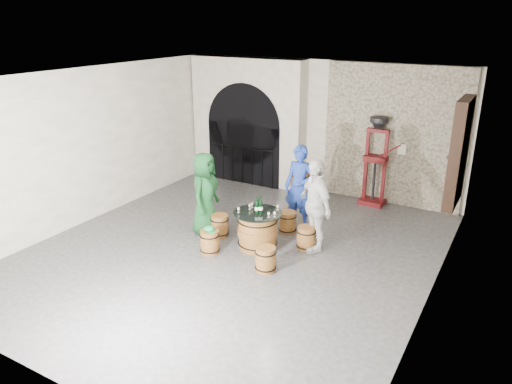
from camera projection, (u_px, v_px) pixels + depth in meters
The scene contains 31 objects.
ground at pixel (234, 251), 9.10m from camera, with size 8.00×8.00×0.00m, color #2F2F31.
wall_back at pixel (320, 127), 11.81m from camera, with size 8.00×8.00×0.00m, color silver.
wall_front at pixel (36, 265), 5.29m from camera, with size 8.00×8.00×0.00m, color silver.
wall_left at pixel (92, 145), 10.19m from camera, with size 8.00×8.00×0.00m, color silver.
wall_right at pixel (439, 206), 6.92m from camera, with size 8.00×8.00×0.00m, color silver.
ceiling at pixel (231, 77), 8.00m from camera, with size 8.00×8.00×0.00m, color beige.
stone_facing_panel at pixel (393, 136), 10.92m from camera, with size 3.20×0.12×3.18m, color gray.
arched_opening at pixel (248, 122), 12.49m from camera, with size 3.10×0.60×3.19m.
shuttered_window at pixel (458, 153), 8.86m from camera, with size 0.23×1.10×2.00m.
barrel_table at pixel (258, 230), 9.13m from camera, with size 0.92×0.92×0.72m.
barrel_stool_left at pixel (220, 226), 9.66m from camera, with size 0.37×0.37×0.44m.
barrel_stool_far at pixel (287, 222), 9.82m from camera, with size 0.37×0.37×0.44m.
barrel_stool_right at pixel (306, 238), 9.12m from camera, with size 0.37×0.37×0.44m.
barrel_stool_near_right at pixel (266, 259), 8.32m from camera, with size 0.37×0.37×0.44m.
barrel_stool_near_left at pixel (210, 242), 8.96m from camera, with size 0.37×0.37×0.44m.
green_cap at pixel (209, 229), 8.87m from camera, with size 0.24×0.19×0.10m.
person_green at pixel (205, 193), 9.64m from camera, with size 0.81×0.53×1.67m, color #11401C.
person_blue at pixel (299, 187), 9.86m from camera, with size 0.64×0.42×1.74m, color navy.
person_white at pixel (315, 205), 8.88m from camera, with size 1.04×0.43×1.77m, color silver.
wine_bottle_left at pixel (257, 207), 8.92m from camera, with size 0.08×0.08×0.32m.
wine_bottle_center at pixel (261, 207), 8.93m from camera, with size 0.08×0.08×0.32m.
wine_bottle_right at pixel (260, 205), 9.00m from camera, with size 0.08×0.08×0.32m.
tasting_glass_a at pixel (239, 210), 8.99m from camera, with size 0.05×0.05×0.10m, color #BF6A25, non-canonical shape.
tasting_glass_b at pixel (275, 214), 8.79m from camera, with size 0.05×0.05×0.10m, color #BF6A25, non-canonical shape.
tasting_glass_c at pixel (252, 205), 9.22m from camera, with size 0.05×0.05×0.10m, color #BF6A25, non-canonical shape.
tasting_glass_d at pixel (278, 208), 9.11m from camera, with size 0.05×0.05×0.10m, color #BF6A25, non-canonical shape.
tasting_glass_e at pixel (269, 215), 8.77m from camera, with size 0.05×0.05×0.10m, color #BF6A25, non-canonical shape.
tasting_glass_f at pixel (250, 207), 9.14m from camera, with size 0.05×0.05×0.10m, color #BF6A25, non-canonical shape.
side_barrel at pixel (300, 183), 11.78m from camera, with size 0.49×0.49×0.66m.
corking_press at pixel (376, 155), 10.97m from camera, with size 0.84×0.48×2.05m.
control_box at pixel (402, 149), 10.82m from camera, with size 0.18×0.10×0.22m, color silver.
Camera 1 is at (4.43, -6.88, 4.16)m, focal length 34.00 mm.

